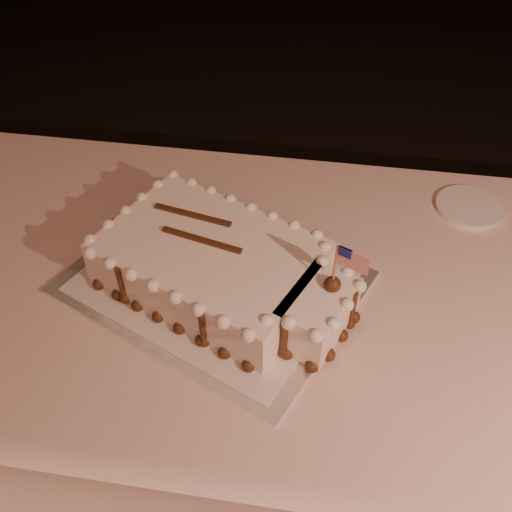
# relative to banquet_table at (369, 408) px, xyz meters

# --- Properties ---
(banquet_table) EXTENTS (2.40, 0.80, 0.75)m
(banquet_table) POSITION_rel_banquet_table_xyz_m (0.00, 0.00, 0.00)
(banquet_table) COLOR beige
(banquet_table) RESTS_ON ground
(cake_board) EXTENTS (0.60, 0.54, 0.01)m
(cake_board) POSITION_rel_banquet_table_xyz_m (-0.34, -0.02, 0.38)
(cake_board) COLOR white
(cake_board) RESTS_ON banquet_table
(doily) EXTENTS (0.54, 0.49, 0.00)m
(doily) POSITION_rel_banquet_table_xyz_m (-0.34, -0.02, 0.38)
(doily) COLOR silver
(doily) RESTS_ON cake_board
(sheet_cake) EXTENTS (0.49, 0.39, 0.19)m
(sheet_cake) POSITION_rel_banquet_table_xyz_m (-0.31, -0.03, 0.43)
(sheet_cake) COLOR white
(sheet_cake) RESTS_ON doily
(side_plate) EXTENTS (0.14, 0.14, 0.01)m
(side_plate) POSITION_rel_banquet_table_xyz_m (0.15, 0.28, 0.38)
(side_plate) COLOR silver
(side_plate) RESTS_ON banquet_table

